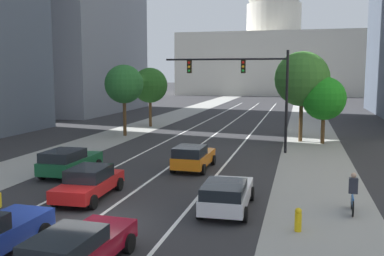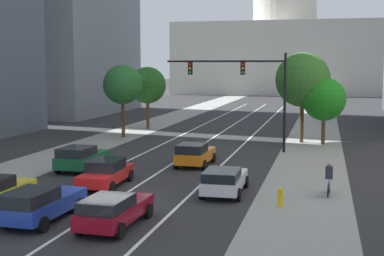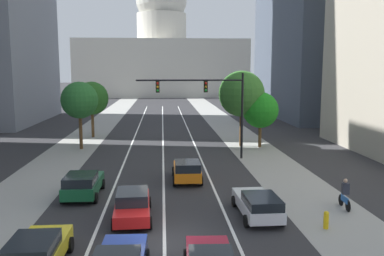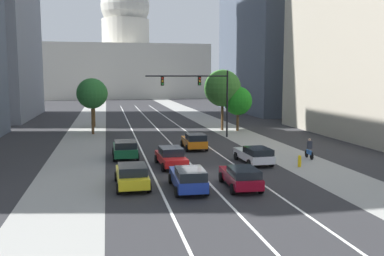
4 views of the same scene
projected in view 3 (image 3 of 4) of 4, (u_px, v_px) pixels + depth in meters
name	position (u px, v px, depth m)	size (l,w,h in m)	color
ground_plane	(163.00, 125.00, 57.76)	(400.00, 400.00, 0.00)	#2B2B2D
sidewalk_left	(93.00, 131.00, 52.19)	(4.67, 130.00, 0.01)	gray
sidewalk_right	(231.00, 130.00, 53.46)	(4.67, 130.00, 0.01)	gray
lane_stripe_left	(131.00, 145.00, 42.71)	(0.16, 90.00, 0.01)	white
lane_stripe_center	(163.00, 144.00, 42.95)	(0.16, 90.00, 0.01)	white
lane_stripe_right	(194.00, 144.00, 43.18)	(0.16, 90.00, 0.01)	white
capitol_building	(162.00, 57.00, 124.20)	(48.79, 26.52, 37.22)	beige
car_white	(258.00, 204.00, 21.55)	(2.10, 4.58, 1.39)	silver
car_orange	(187.00, 170.00, 28.58)	(2.08, 4.17, 1.56)	orange
car_red	(132.00, 204.00, 21.44)	(2.14, 4.71, 1.48)	red
car_yellow	(36.00, 253.00, 15.73)	(2.08, 4.60, 1.49)	yellow
car_green	(83.00, 184.00, 25.07)	(2.12, 4.40, 1.55)	#14512D
traffic_signal_mast	(210.00, 98.00, 35.18)	(9.21, 0.39, 7.47)	black
fire_hydrant	(326.00, 220.00, 20.06)	(0.26, 0.35, 0.91)	yellow
cyclist	(345.00, 194.00, 22.91)	(0.38, 1.70, 1.72)	black
street_tree_mid_right	(242.00, 94.00, 41.19)	(4.63, 4.63, 7.66)	#51381E
street_tree_mid_left	(80.00, 100.00, 39.74)	(3.58, 3.58, 6.61)	#51381E
street_tree_far_right	(260.00, 110.00, 40.83)	(3.57, 3.57, 5.55)	#51381E
street_tree_near_left	(92.00, 98.00, 46.99)	(3.80, 3.80, 6.41)	#51381E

